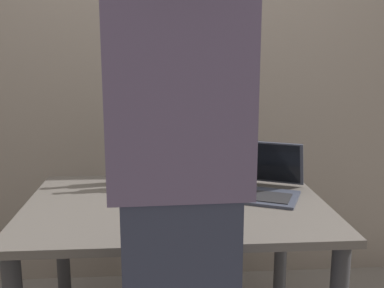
{
  "coord_description": "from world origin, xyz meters",
  "views": [
    {
      "loc": [
        -0.07,
        -1.84,
        1.37
      ],
      "look_at": [
        0.07,
        0.0,
        0.99
      ],
      "focal_mm": 42.83,
      "sensor_mm": 36.0,
      "label": 1
    }
  ],
  "objects": [
    {
      "name": "laptop",
      "position": [
        0.38,
        0.1,
        0.79
      ],
      "size": [
        0.45,
        0.46,
        0.23
      ],
      "color": "#383D4C",
      "rests_on": "desk"
    },
    {
      "name": "back_wall",
      "position": [
        0.0,
        0.83,
        1.3
      ],
      "size": [
        6.0,
        0.1,
        2.6
      ],
      "primitive_type": "cube",
      "color": "gray",
      "rests_on": "ground"
    },
    {
      "name": "coffee_mug",
      "position": [
        -0.02,
        -0.15,
        0.78
      ],
      "size": [
        0.12,
        0.09,
        0.1
      ],
      "color": "#BF4C33",
      "rests_on": "desk"
    },
    {
      "name": "beer_bottle_green",
      "position": [
        -0.21,
        0.21,
        0.84
      ],
      "size": [
        0.06,
        0.06,
        0.27
      ],
      "color": "brown",
      "rests_on": "desk"
    },
    {
      "name": "beer_bottle_brown",
      "position": [
        -0.08,
        0.22,
        0.85
      ],
      "size": [
        0.07,
        0.07,
        0.3
      ],
      "color": "#472B14",
      "rests_on": "desk"
    },
    {
      "name": "desk",
      "position": [
        0.0,
        0.0,
        0.62
      ],
      "size": [
        1.26,
        0.89,
        0.74
      ],
      "color": "#56514C",
      "rests_on": "ground"
    },
    {
      "name": "person_figure",
      "position": [
        -0.01,
        -0.61,
        0.91
      ],
      "size": [
        0.4,
        0.28,
        1.76
      ],
      "color": "#2D3347",
      "rests_on": "ground"
    },
    {
      "name": "beer_bottle_dark",
      "position": [
        -0.21,
        0.3,
        0.86
      ],
      "size": [
        0.07,
        0.07,
        0.32
      ],
      "color": "#1E5123",
      "rests_on": "desk"
    }
  ]
}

